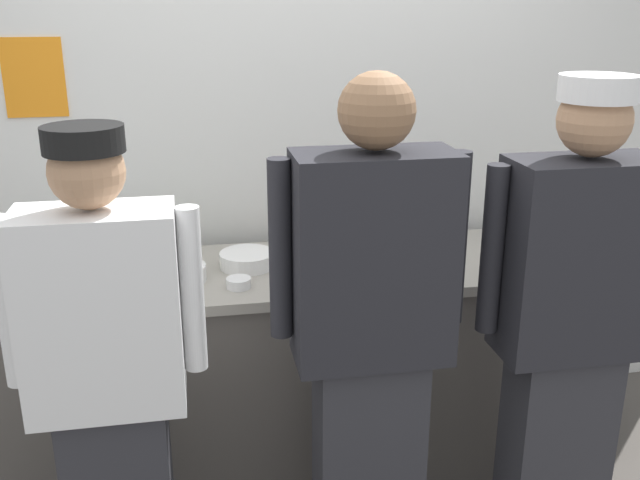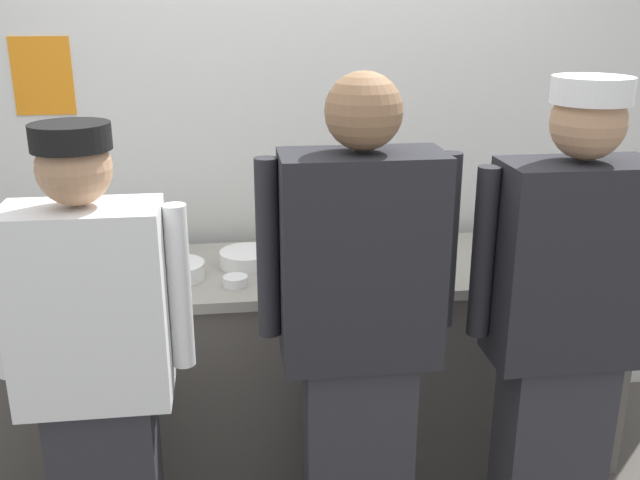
# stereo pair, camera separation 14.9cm
# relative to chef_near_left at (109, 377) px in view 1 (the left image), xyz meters

# --- Properties ---
(wall_back) EXTENTS (4.10, 0.11, 2.63)m
(wall_back) POSITION_rel_chef_near_left_xyz_m (0.71, 1.15, 0.46)
(wall_back) COLOR silver
(wall_back) RESTS_ON ground
(prep_counter) EXTENTS (2.62, 0.66, 0.89)m
(prep_counter) POSITION_rel_chef_near_left_xyz_m (0.71, 0.69, -0.40)
(prep_counter) COLOR #56514C
(prep_counter) RESTS_ON ground
(chef_near_left) EXTENTS (0.58, 0.24, 1.60)m
(chef_near_left) POSITION_rel_chef_near_left_xyz_m (0.00, 0.00, 0.00)
(chef_near_left) COLOR #2D2D33
(chef_near_left) RESTS_ON ground
(chef_center) EXTENTS (0.63, 0.24, 1.72)m
(chef_center) POSITION_rel_chef_near_left_xyz_m (0.80, 0.02, 0.06)
(chef_center) COLOR #2D2D33
(chef_center) RESTS_ON ground
(chef_far_right) EXTENTS (0.61, 0.24, 1.70)m
(chef_far_right) POSITION_rel_chef_near_left_xyz_m (1.46, -0.02, 0.06)
(chef_far_right) COLOR #2D2D33
(chef_far_right) RESTS_ON ground
(plate_stack_front) EXTENTS (0.23, 0.23, 0.06)m
(plate_stack_front) POSITION_rel_chef_near_left_xyz_m (0.20, 0.62, 0.07)
(plate_stack_front) COLOR white
(plate_stack_front) RESTS_ON prep_counter
(plate_stack_rear) EXTENTS (0.22, 0.22, 0.06)m
(plate_stack_rear) POSITION_rel_chef_near_left_xyz_m (0.48, 0.73, 0.07)
(plate_stack_rear) COLOR white
(plate_stack_rear) RESTS_ON prep_counter
(mixing_bowl_steel) EXTENTS (0.36, 0.36, 0.12)m
(mixing_bowl_steel) POSITION_rel_chef_near_left_xyz_m (-0.18, 0.65, 0.11)
(mixing_bowl_steel) COLOR #B7BABF
(mixing_bowl_steel) RESTS_ON prep_counter
(sheet_tray) EXTENTS (0.44, 0.37, 0.02)m
(sheet_tray) POSITION_rel_chef_near_left_xyz_m (1.00, 0.70, 0.06)
(sheet_tray) COLOR #B7BABF
(sheet_tray) RESTS_ON prep_counter
(squeeze_bottle_primary) EXTENTS (0.05, 0.05, 0.18)m
(squeeze_bottle_primary) POSITION_rel_chef_near_left_xyz_m (0.78, 0.85, 0.13)
(squeeze_bottle_primary) COLOR orange
(squeeze_bottle_primary) RESTS_ON prep_counter
(squeeze_bottle_secondary) EXTENTS (0.05, 0.05, 0.18)m
(squeeze_bottle_secondary) POSITION_rel_chef_near_left_xyz_m (0.17, 0.83, 0.13)
(squeeze_bottle_secondary) COLOR #56A333
(squeeze_bottle_secondary) RESTS_ON prep_counter
(ramekin_orange_sauce) EXTENTS (0.08, 0.08, 0.04)m
(ramekin_orange_sauce) POSITION_rel_chef_near_left_xyz_m (0.69, 0.80, 0.07)
(ramekin_orange_sauce) COLOR white
(ramekin_orange_sauce) RESTS_ON prep_counter
(ramekin_red_sauce) EXTENTS (0.09, 0.09, 0.04)m
(ramekin_red_sauce) POSITION_rel_chef_near_left_xyz_m (0.43, 0.51, 0.06)
(ramekin_red_sauce) COLOR white
(ramekin_red_sauce) RESTS_ON prep_counter
(deli_cup) EXTENTS (0.09, 0.09, 0.11)m
(deli_cup) POSITION_rel_chef_near_left_xyz_m (1.58, 0.58, 0.10)
(deli_cup) COLOR white
(deli_cup) RESTS_ON prep_counter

